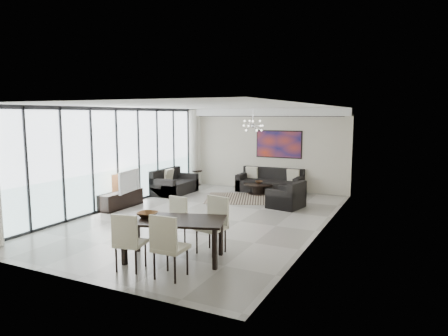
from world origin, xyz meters
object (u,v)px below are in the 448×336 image
Objects in this scene: tv_console at (121,200)px; television at (126,181)px; coffee_table at (258,188)px; sofa_main at (270,184)px; dining_table at (174,224)px.

tv_console is 1.39× the size of television.
sofa_main is at bearing 64.45° from coffee_table.
coffee_table is 0.58m from sofa_main.
coffee_table is 6.63m from dining_table.
sofa_main is at bearing 53.48° from tv_console.
dining_table is at bearing -82.69° from coffee_table.
television is (-2.94, -4.14, 0.51)m from sofa_main.
tv_console is at bearing -126.52° from sofa_main.
sofa_main reaches higher than tv_console.
dining_table is at bearing -37.99° from tv_console.
television is at bearing 140.29° from dining_table.
tv_console is (-2.86, -3.67, 0.04)m from coffee_table.
sofa_main is at bearing -45.06° from television.
tv_console is (-3.10, -4.19, -0.04)m from sofa_main.
dining_table is at bearing -85.20° from sofa_main.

